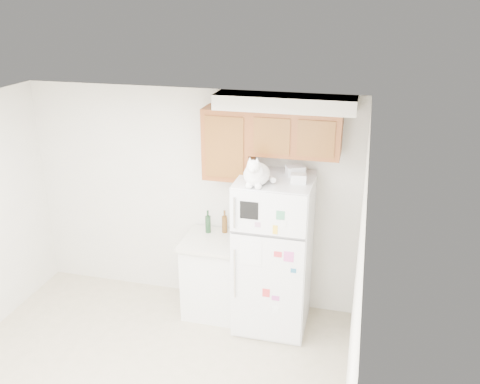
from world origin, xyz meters
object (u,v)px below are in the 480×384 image
(storage_box_front, at_px, (298,178))
(bottle_green, at_px, (208,221))
(refrigerator, at_px, (273,255))
(bottle_amber, at_px, (225,221))
(cat, at_px, (256,174))
(storage_box_back, at_px, (295,171))
(base_counter, at_px, (214,275))

(storage_box_front, bearing_deg, bottle_green, 158.31)
(refrigerator, xyz_separation_m, bottle_amber, (-0.61, 0.26, 0.20))
(bottle_green, bearing_deg, refrigerator, -15.16)
(cat, distance_m, storage_box_front, 0.43)
(storage_box_back, bearing_deg, cat, -153.72)
(base_counter, height_order, bottle_amber, bottle_amber)
(cat, height_order, storage_box_back, cat)
(bottle_green, xyz_separation_m, bottle_amber, (0.18, 0.04, 0.00))
(refrigerator, xyz_separation_m, storage_box_front, (0.24, -0.05, 0.89))
(storage_box_front, bearing_deg, storage_box_back, 99.64)
(cat, xyz_separation_m, storage_box_back, (0.32, 0.37, -0.07))
(storage_box_front, bearing_deg, cat, -163.46)
(cat, distance_m, bottle_green, 1.09)
(cat, bearing_deg, bottle_green, 145.93)
(bottle_green, bearing_deg, storage_box_back, -3.43)
(base_counter, xyz_separation_m, bottle_green, (-0.10, 0.14, 0.59))
(storage_box_back, bearing_deg, refrigerator, -161.17)
(bottle_amber, bearing_deg, base_counter, -114.45)
(storage_box_back, distance_m, bottle_amber, 1.05)
(cat, distance_m, bottle_amber, 1.01)
(cat, bearing_deg, refrigerator, 55.93)
(bottle_green, height_order, bottle_amber, bottle_amber)
(storage_box_back, distance_m, storage_box_front, 0.21)
(refrigerator, distance_m, bottle_green, 0.84)
(storage_box_back, distance_m, bottle_green, 1.19)
(base_counter, xyz_separation_m, storage_box_back, (0.86, 0.08, 1.29))
(refrigerator, xyz_separation_m, bottle_green, (-0.79, 0.21, 0.20))
(storage_box_back, xyz_separation_m, bottle_green, (-0.96, 0.06, -0.70))
(cat, relative_size, bottle_amber, 1.71)
(storage_box_back, height_order, storage_box_front, storage_box_back)
(base_counter, relative_size, storage_box_back, 5.11)
(storage_box_back, bearing_deg, base_counter, 162.37)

